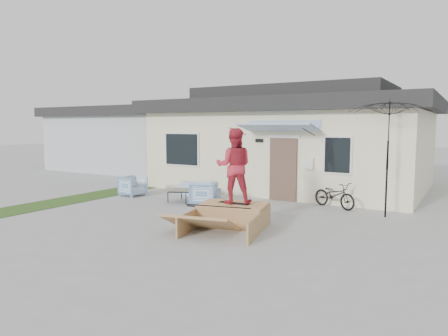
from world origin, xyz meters
The scene contains 13 objects.
ground centered at (0.00, 0.00, 0.00)m, with size 90.00×90.00×0.00m, color #A0A09F.
grass_strip centered at (-5.20, 2.00, 0.00)m, with size 1.40×8.00×0.01m, color #2C4D1B.
house centered at (0.00, 7.99, 1.94)m, with size 10.80×8.49×4.10m.
neighbor_house centered at (-10.50, 10.00, 1.78)m, with size 8.60×7.60×3.50m.
loveseat centered at (-1.97, 3.82, 0.33)m, with size 1.69×0.49×0.66m, color #437ABA.
armchair_left centered at (-3.98, 2.57, 0.39)m, with size 0.76×0.71×0.78m, color #437ABA.
armchair_right centered at (-0.87, 2.48, 0.40)m, with size 0.78×0.73×0.80m, color #437ABA.
coffee_table centered at (-1.71, 2.55, 0.20)m, with size 0.82×0.82×0.40m, color black.
bicycle centered at (2.83, 4.14, 0.49)m, with size 0.53×1.53×0.98m, color black.
patio_umbrella centered at (4.40, 3.60, 1.75)m, with size 2.25×2.09×2.20m.
skate_ramp centered at (1.28, 0.62, 0.27)m, with size 1.63×2.17×0.54m, color #9F7648, non-canonical shape.
skateboard centered at (1.27, 0.68, 0.57)m, with size 0.84×0.21×0.05m, color black.
skater centered at (1.27, 0.68, 1.54)m, with size 0.92×0.71×1.88m, color #BE293B.
Camera 1 is at (6.35, -8.23, 2.51)m, focal length 33.02 mm.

